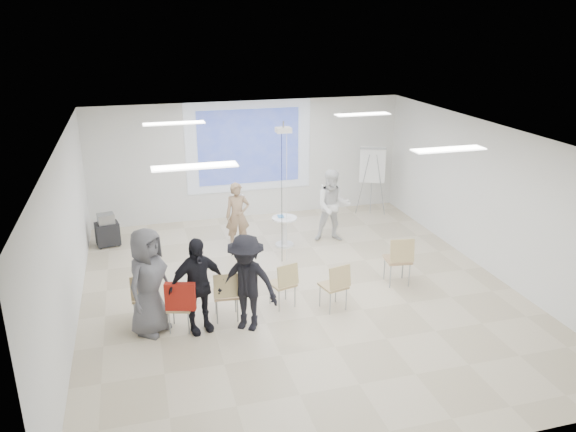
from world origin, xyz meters
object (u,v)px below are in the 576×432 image
object	(u,v)px
chair_right_far	(399,257)
av_cart	(107,231)
player_right	(333,202)
audience_outer	(148,276)
flipchart_easel	(372,166)
chair_far_left	(144,293)
chair_left_inner	(226,292)
chair_center	(284,281)
laptop	(226,292)
chair_left_mid	(179,305)
chair_right_inner	(336,283)
player_left	(237,211)
audience_left	(197,279)
pedestal_table	(284,230)
audience_mid	(246,277)

from	to	relation	value
chair_right_far	av_cart	world-z (taller)	chair_right_far
player_right	audience_outer	xyz separation A→B (m)	(-4.25, -3.00, 0.08)
player_right	flipchart_easel	distance (m)	2.20
chair_far_left	chair_left_inner	xyz separation A→B (m)	(1.35, -0.31, -0.00)
chair_center	laptop	world-z (taller)	chair_center
chair_far_left	chair_center	world-z (taller)	chair_far_left
chair_left_mid	chair_right_far	xyz separation A→B (m)	(4.25, 0.60, 0.10)
av_cart	chair_right_inner	bearing A→B (deg)	-57.81
player_left	chair_right_inner	world-z (taller)	player_left
chair_far_left	audience_left	xyz separation A→B (m)	(0.85, -0.50, 0.40)
chair_center	audience_outer	size ratio (longest dim) A/B	0.43
laptop	chair_far_left	bearing A→B (deg)	-4.08
audience_left	chair_far_left	bearing A→B (deg)	134.22
audience_outer	player_left	bearing A→B (deg)	7.70
chair_left_mid	flipchart_easel	world-z (taller)	flipchart_easel
chair_left_inner	flipchart_easel	xyz separation A→B (m)	(4.59, 4.45, 0.78)
audience_left	flipchart_easel	size ratio (longest dim) A/B	1.05
flipchart_easel	av_cart	distance (m)	6.72
player_right	av_cart	bearing A→B (deg)	-179.45
player_right	av_cart	xyz separation A→B (m)	(-5.04, 1.08, -0.59)
pedestal_table	audience_mid	xyz separation A→B (m)	(-1.54, -3.30, 0.56)
audience_outer	flipchart_easel	world-z (taller)	audience_outer
flipchart_easel	audience_outer	bearing A→B (deg)	-119.47
chair_left_inner	audience_outer	world-z (taller)	audience_outer
chair_left_inner	flipchart_easel	distance (m)	6.44
pedestal_table	audience_outer	xyz separation A→B (m)	(-3.09, -2.98, 0.63)
chair_left_mid	chair_center	xyz separation A→B (m)	(1.89, 0.33, 0.02)
chair_center	chair_left_mid	bearing A→B (deg)	174.53
pedestal_table	av_cart	world-z (taller)	av_cart
chair_far_left	player_right	bearing A→B (deg)	28.83
player_left	player_right	distance (m)	2.20
chair_left_inner	chair_far_left	bearing A→B (deg)	171.80
audience_left	flipchart_easel	xyz separation A→B (m)	(5.09, 4.64, 0.38)
chair_far_left	chair_right_far	xyz separation A→B (m)	(4.79, 0.13, 0.05)
chair_left_mid	audience_left	xyz separation A→B (m)	(0.31, -0.04, 0.45)
audience_left	av_cart	distance (m)	4.57
chair_far_left	chair_right_far	world-z (taller)	chair_right_far
player_right	chair_center	size ratio (longest dim) A/B	2.14
pedestal_table	chair_center	distance (m)	2.89
chair_center	player_right	bearing A→B (deg)	40.23
chair_left_mid	audience_left	bearing A→B (deg)	8.86
pedestal_table	chair_left_inner	world-z (taller)	chair_left_inner
chair_left_inner	chair_right_far	size ratio (longest dim) A/B	0.92
player_left	flipchart_easel	distance (m)	4.02
audience_outer	pedestal_table	bearing A→B (deg)	-5.54
chair_right_inner	audience_outer	world-z (taller)	audience_outer
audience_mid	flipchart_easel	bearing A→B (deg)	81.40
audience_outer	flipchart_easel	size ratio (longest dim) A/B	1.13
player_left	laptop	bearing A→B (deg)	-101.02
audience_mid	chair_left_mid	bearing A→B (deg)	-156.31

